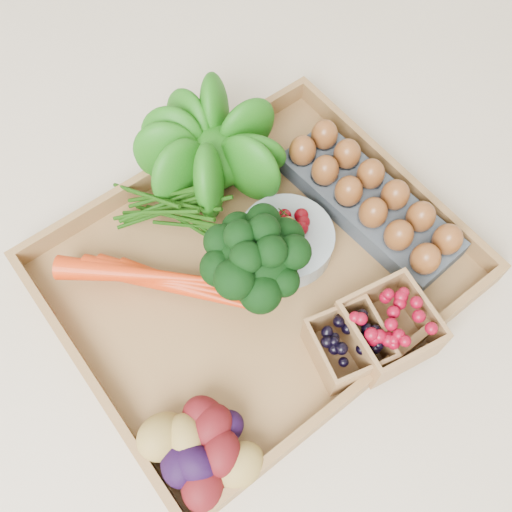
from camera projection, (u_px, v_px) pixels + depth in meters
ground at (256, 275)px, 0.84m from camera, size 4.00×4.00×0.00m
tray at (256, 273)px, 0.83m from camera, size 0.55×0.45×0.01m
carrots at (155, 278)px, 0.79m from camera, size 0.23×0.16×0.05m
lettuce at (211, 143)px, 0.84m from camera, size 0.15×0.15×0.15m
broccoli at (255, 272)px, 0.76m from camera, size 0.14×0.14×0.11m
cherry_bowl at (286, 241)px, 0.83m from camera, size 0.14×0.14×0.04m
egg_carton at (368, 204)px, 0.86m from camera, size 0.12×0.30×0.03m
potatoes at (203, 444)px, 0.67m from camera, size 0.15×0.15×0.09m
punnet_blackberry at (348, 345)px, 0.74m from camera, size 0.11×0.11×0.06m
punnet_raspberry at (388, 328)px, 0.75m from camera, size 0.12×0.12×0.07m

